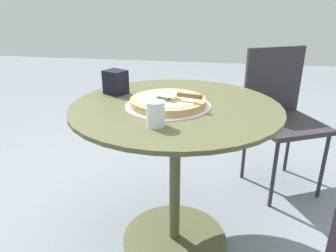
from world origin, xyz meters
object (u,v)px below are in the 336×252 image
(drinking_cup, at_px, (156,114))
(patio_chair_near, at_px, (281,109))
(pizza_on_tray, at_px, (168,102))
(patio_table, at_px, (175,146))
(pizza_server, at_px, (178,95))
(napkin_dispenser, at_px, (116,82))

(drinking_cup, distance_m, patio_chair_near, 1.17)
(pizza_on_tray, bearing_deg, patio_chair_near, 49.64)
(patio_table, relative_size, patio_chair_near, 1.04)
(pizza_server, bearing_deg, patio_table, 110.95)
(patio_table, distance_m, pizza_on_tray, 0.23)
(pizza_server, xyz_separation_m, drinking_cup, (-0.05, -0.21, -0.01))
(pizza_on_tray, bearing_deg, napkin_dispenser, 152.37)
(drinking_cup, relative_size, napkin_dispenser, 0.83)
(pizza_server, distance_m, drinking_cup, 0.22)
(patio_table, height_order, pizza_on_tray, pizza_on_tray)
(pizza_server, distance_m, napkin_dispenser, 0.38)
(drinking_cup, xyz_separation_m, napkin_dispenser, (-0.28, 0.39, 0.01))
(patio_table, bearing_deg, pizza_server, -69.05)
(patio_table, xyz_separation_m, pizza_on_tray, (-0.03, -0.03, 0.23))
(napkin_dispenser, relative_size, patio_chair_near, 0.13)
(pizza_server, bearing_deg, pizza_on_tray, 151.42)
(patio_chair_near, bearing_deg, napkin_dispenser, -147.74)
(drinking_cup, bearing_deg, patio_table, 82.70)
(patio_table, height_order, patio_chair_near, patio_chair_near)
(pizza_on_tray, bearing_deg, patio_table, 40.47)
(napkin_dispenser, bearing_deg, pizza_server, -1.55)
(pizza_server, xyz_separation_m, patio_chair_near, (0.56, 0.75, -0.28))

